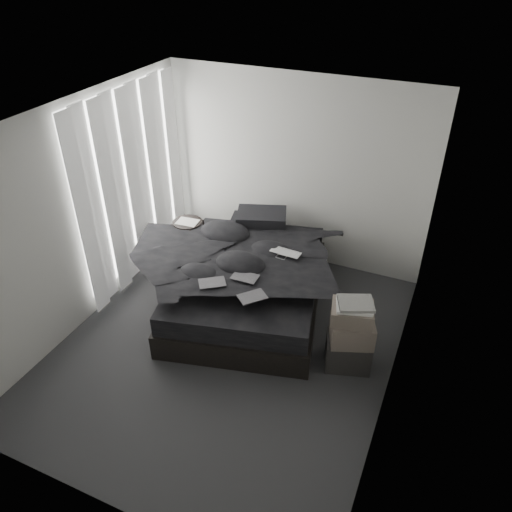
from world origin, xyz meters
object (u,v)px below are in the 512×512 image
at_px(bed, 248,294).
at_px(side_stand, 189,245).
at_px(laptop, 284,249).
at_px(box_lower, 348,352).

bearing_deg(bed, side_stand, 144.87).
relative_size(laptop, box_lower, 0.78).
bearing_deg(side_stand, bed, -21.48).
relative_size(bed, box_lower, 4.87).
height_order(side_stand, box_lower, side_stand).
bearing_deg(box_lower, side_stand, 159.53).
distance_m(laptop, side_stand, 1.58).
distance_m(laptop, box_lower, 1.39).
relative_size(bed, laptop, 6.24).
bearing_deg(laptop, side_stand, 174.01).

